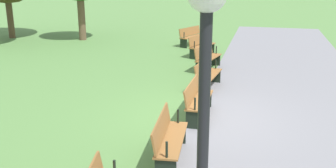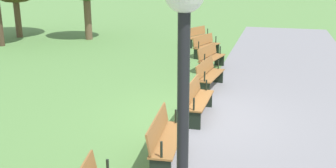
# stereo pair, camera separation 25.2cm
# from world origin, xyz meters

# --- Properties ---
(ground_plane) EXTENTS (120.00, 120.00, 0.00)m
(ground_plane) POSITION_xyz_m (0.00, 0.00, 0.00)
(ground_plane) COLOR #5B8C47
(path_paving) EXTENTS (33.93, 4.97, 0.01)m
(path_paving) POSITION_xyz_m (0.00, 2.27, 0.00)
(path_paving) COLOR gray
(path_paving) RESTS_ON ground
(bench_0) EXTENTS (1.75, 1.11, 0.89)m
(bench_0) POSITION_xyz_m (-9.51, -2.02, 0.47)
(bench_0) COLOR #996633
(bench_0) RESTS_ON ground
(bench_1) EXTENTS (1.77, 0.96, 0.89)m
(bench_1) POSITION_xyz_m (-7.22, -1.17, 0.47)
(bench_1) COLOR #996633
(bench_1) RESTS_ON ground
(bench_2) EXTENTS (1.77, 0.81, 0.89)m
(bench_2) POSITION_xyz_m (-4.85, -0.56, 0.47)
(bench_2) COLOR #996633
(bench_2) RESTS_ON ground
(bench_3) EXTENTS (1.74, 0.64, 0.89)m
(bench_3) POSITION_xyz_m (-2.44, -0.19, 0.47)
(bench_3) COLOR #996633
(bench_3) RESTS_ON ground
(bench_4) EXTENTS (1.70, 0.47, 0.89)m
(bench_4) POSITION_xyz_m (0.00, -0.07, 0.47)
(bench_4) COLOR #996633
(bench_4) RESTS_ON ground
(bench_5) EXTENTS (1.74, 0.64, 0.89)m
(bench_5) POSITION_xyz_m (2.44, -0.19, 0.47)
(bench_5) COLOR #996633
(bench_5) RESTS_ON ground
(lamp_post) EXTENTS (0.32, 0.32, 3.54)m
(lamp_post) POSITION_xyz_m (6.02, 1.02, 2.50)
(lamp_post) COLOR black
(lamp_post) RESTS_ON ground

